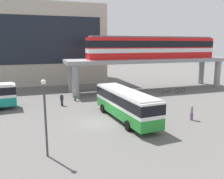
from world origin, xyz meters
TOP-DOWN VIEW (x-y plane):
  - ground_plane at (0.00, 10.00)m, footprint 120.00×120.00m
  - station_building at (-6.99, 31.31)m, footprint 31.07×14.17m
  - elevated_platform at (13.19, 14.88)m, footprint 29.18×6.11m
  - train at (13.96, 14.88)m, footprint 23.49×2.96m
  - bus_main at (2.99, 0.10)m, footprint 3.43×11.21m
  - bicycle_silver at (14.67, 11.00)m, footprint 1.74×0.55m
  - bicycle_brown at (17.29, 10.74)m, footprint 1.79×0.19m
  - bicycle_orange at (8.40, 10.86)m, footprint 1.78×0.32m
  - bicycle_blue at (9.23, 8.55)m, footprint 1.79×0.24m
  - pedestrian_waiting_near_stop at (-2.83, 8.19)m, footprint 0.47×0.38m
  - pedestrian_near_building at (-0.70, 10.42)m, footprint 0.47×0.40m
  - pedestrian_at_kerb at (9.76, -2.32)m, footprint 0.45×0.48m
  - lamp_post at (-5.54, -5.99)m, footprint 0.36×0.36m

SIDE VIEW (x-z plane):
  - ground_plane at x=0.00m, z-range 0.00..0.00m
  - bicycle_silver at x=14.67m, z-range -0.16..0.88m
  - bicycle_brown at x=17.29m, z-range -0.16..0.88m
  - bicycle_orange at x=8.40m, z-range -0.16..0.88m
  - bicycle_blue at x=9.23m, z-range -0.16..0.88m
  - pedestrian_near_building at x=-0.70m, z-range -0.05..1.60m
  - pedestrian_waiting_near_stop at x=-2.83m, z-range -0.05..1.61m
  - pedestrian_at_kerb at x=9.76m, z-range -0.05..1.67m
  - bus_main at x=2.99m, z-range 0.38..3.60m
  - lamp_post at x=-5.54m, z-range 0.55..6.24m
  - elevated_platform at x=13.19m, z-range 1.97..7.51m
  - train at x=13.96m, z-range 5.59..9.43m
  - station_building at x=-6.99m, z-range 0.00..16.01m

